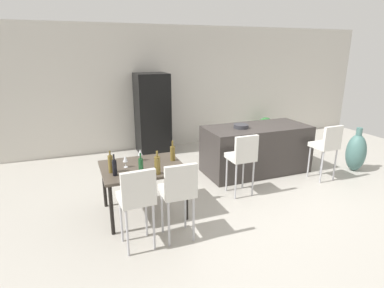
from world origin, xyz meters
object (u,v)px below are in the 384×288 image
(wine_bottle_corner, at_px, (115,168))
(wine_glass_middle, at_px, (140,153))
(bar_chair_left, at_px, (243,155))
(dining_table, at_px, (143,171))
(wine_bottle_right, at_px, (111,164))
(floor_vase, at_px, (356,152))
(wine_bottle_inner, at_px, (173,153))
(refrigerator, at_px, (152,114))
(wine_bottle_end, at_px, (141,167))
(dining_chair_far, at_px, (179,189))
(kitchen_island, at_px, (256,149))
(wine_bottle_left, at_px, (157,165))
(bar_chair_middle, at_px, (327,144))
(wine_glass_far, at_px, (125,159))
(fruit_bowl, at_px, (241,126))
(dining_chair_near, at_px, (137,196))
(potted_plant, at_px, (265,126))

(wine_bottle_corner, height_order, wine_glass_middle, wine_bottle_corner)
(bar_chair_left, distance_m, dining_table, 1.64)
(wine_bottle_right, bearing_deg, floor_vase, 2.72)
(wine_bottle_inner, distance_m, refrigerator, 2.74)
(wine_bottle_corner, xyz_separation_m, wine_bottle_end, (0.32, -0.15, 0.02))
(dining_chair_far, xyz_separation_m, refrigerator, (0.61, 3.61, 0.22))
(kitchen_island, bearing_deg, wine_bottle_right, -162.25)
(wine_glass_middle, bearing_deg, wine_bottle_inner, -21.15)
(wine_bottle_left, bearing_deg, wine_bottle_right, 154.12)
(bar_chair_middle, distance_m, dining_table, 3.39)
(kitchen_island, relative_size, wine_glass_far, 11.74)
(wine_bottle_right, relative_size, wine_bottle_end, 0.96)
(wine_bottle_inner, bearing_deg, wine_bottle_left, -129.28)
(dining_table, xyz_separation_m, wine_bottle_left, (0.13, -0.36, 0.20))
(dining_chair_far, relative_size, wine_bottle_left, 3.26)
(wine_bottle_corner, xyz_separation_m, floor_vase, (4.74, 0.35, -0.47))
(fruit_bowl, bearing_deg, wine_bottle_corner, -157.26)
(kitchen_island, xyz_separation_m, dining_chair_near, (-2.70, -1.68, 0.24))
(kitchen_island, distance_m, wine_glass_far, 2.82)
(wine_bottle_inner, bearing_deg, dining_chair_far, -103.74)
(bar_chair_left, bearing_deg, refrigerator, 105.51)
(wine_bottle_left, distance_m, wine_glass_far, 0.54)
(dining_table, xyz_separation_m, dining_chair_near, (-0.26, -0.83, 0.03))
(bar_chair_middle, bearing_deg, wine_glass_far, 179.29)
(kitchen_island, relative_size, bar_chair_left, 1.94)
(wine_bottle_left, xyz_separation_m, potted_plant, (3.86, 3.13, -0.52))
(potted_plant, bearing_deg, bar_chair_left, -130.25)
(kitchen_island, distance_m, bar_chair_left, 1.19)
(wine_bottle_end, bearing_deg, wine_glass_far, 108.03)
(wine_bottle_inner, bearing_deg, wine_bottle_right, -170.54)
(wine_bottle_left, relative_size, wine_bottle_end, 1.00)
(dining_chair_near, xyz_separation_m, wine_bottle_left, (0.38, 0.47, 0.17))
(wine_bottle_left, height_order, potted_plant, wine_bottle_left)
(kitchen_island, bearing_deg, dining_chair_far, -142.53)
(wine_bottle_inner, xyz_separation_m, floor_vase, (3.85, 0.07, -0.47))
(wine_glass_far, bearing_deg, wine_bottle_end, -71.97)
(wine_bottle_end, distance_m, floor_vase, 4.48)
(dining_table, height_order, potted_plant, dining_table)
(bar_chair_left, distance_m, wine_bottle_end, 1.78)
(wine_glass_middle, xyz_separation_m, fruit_bowl, (2.06, 0.59, 0.09))
(dining_chair_near, distance_m, wine_bottle_end, 0.52)
(wine_glass_far, bearing_deg, dining_table, -11.21)
(kitchen_island, height_order, wine_bottle_corner, wine_bottle_corner)
(kitchen_island, height_order, bar_chair_middle, bar_chair_middle)
(floor_vase, bearing_deg, wine_bottle_end, -173.44)
(wine_glass_middle, relative_size, wine_glass_far, 1.00)
(bar_chair_left, relative_size, dining_table, 0.91)
(floor_vase, bearing_deg, wine_bottle_corner, -175.72)
(dining_chair_near, distance_m, wine_bottle_corner, 0.66)
(wine_bottle_left, relative_size, wine_glass_far, 1.85)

